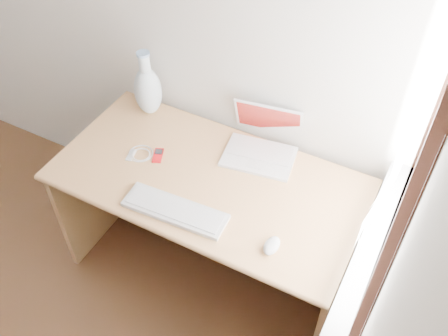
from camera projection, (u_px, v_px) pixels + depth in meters
The scene contains 9 objects.
window at pixel (415, 155), 1.51m from camera, with size 0.11×0.99×1.10m.
desk at pixel (217, 196), 2.40m from camera, with size 1.37×0.69×0.73m.
laptop at pixel (263, 144), 2.27m from camera, with size 0.35×0.31×0.22m.
external_keyboard at pixel (175, 210), 2.05m from camera, with size 0.45×0.16×0.02m.
mouse at pixel (272, 246), 1.92m from camera, with size 0.06×0.10×0.03m, color white.
ipod at pixel (158, 155), 2.29m from camera, with size 0.07×0.10×0.01m.
cable_coil at pixel (141, 153), 2.30m from camera, with size 0.11×0.11×0.01m, color silver.
remote at pixel (131, 155), 2.29m from camera, with size 0.03×0.08×0.01m, color silver.
vase at pixel (148, 89), 2.41m from camera, with size 0.14×0.14×0.35m.
Camera 1 is at (1.71, 0.08, 2.33)m, focal length 40.00 mm.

